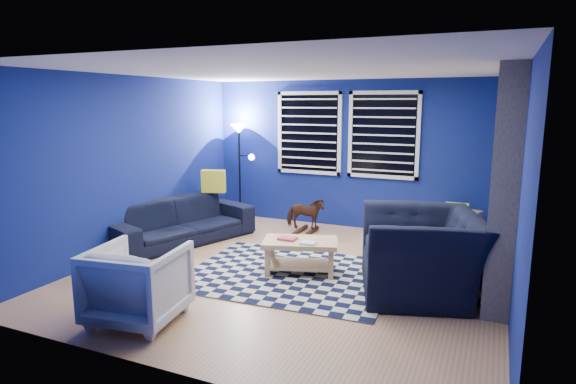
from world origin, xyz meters
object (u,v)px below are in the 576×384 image
(tv, at_px, (511,155))
(sofa, at_px, (180,221))
(cabinet, at_px, (455,226))
(armchair_big, at_px, (421,253))
(coffee_table, at_px, (300,249))
(rocking_horse, at_px, (305,214))
(armchair_bent, at_px, (138,284))
(floor_lamp, at_px, (240,142))

(tv, xyz_separation_m, sofa, (-4.55, -1.47, -1.07))
(tv, xyz_separation_m, cabinet, (-0.67, 0.13, -1.12))
(armchair_big, distance_m, coffee_table, 1.47)
(tv, height_order, rocking_horse, tv)
(sofa, distance_m, rocking_horse, 2.00)
(armchair_bent, relative_size, rocking_horse, 1.36)
(coffee_table, bearing_deg, armchair_bent, -116.94)
(rocking_horse, bearing_deg, tv, -101.26)
(armchair_bent, distance_m, rocking_horse, 3.66)
(coffee_table, relative_size, cabinet, 1.39)
(armchair_big, bearing_deg, floor_lamp, -139.38)
(sofa, xyz_separation_m, cabinet, (3.87, 1.60, -0.06))
(sofa, xyz_separation_m, armchair_big, (3.67, -0.54, 0.13))
(armchair_bent, bearing_deg, coffee_table, -125.31)
(sofa, height_order, floor_lamp, floor_lamp)
(tv, distance_m, floor_lamp, 4.45)
(tv, bearing_deg, cabinet, 169.01)
(armchair_bent, height_order, cabinet, armchair_bent)
(floor_lamp, bearing_deg, armchair_big, -32.28)
(sofa, relative_size, armchair_bent, 2.71)
(sofa, distance_m, cabinet, 4.19)
(rocking_horse, bearing_deg, armchair_bent, 159.82)
(sofa, relative_size, floor_lamp, 1.32)
(armchair_bent, relative_size, coffee_table, 0.82)
(rocking_horse, distance_m, floor_lamp, 1.88)
(armchair_big, height_order, rocking_horse, armchair_big)
(armchair_big, xyz_separation_m, armchair_bent, (-2.41, -1.86, -0.08))
(rocking_horse, height_order, coffee_table, rocking_horse)
(armchair_big, relative_size, coffee_table, 1.37)
(armchair_big, distance_m, rocking_horse, 2.77)
(armchair_bent, xyz_separation_m, cabinet, (2.61, 4.00, -0.11))
(coffee_table, bearing_deg, sofa, 166.43)
(sofa, distance_m, coffee_table, 2.27)
(tv, bearing_deg, armchair_big, -113.52)
(cabinet, bearing_deg, rocking_horse, -152.31)
(tv, bearing_deg, rocking_horse, -175.83)
(rocking_horse, height_order, cabinet, cabinet)
(armchair_big, distance_m, floor_lamp, 4.33)
(armchair_bent, bearing_deg, floor_lamp, -82.66)
(armchair_bent, bearing_deg, sofa, -70.69)
(sofa, bearing_deg, armchair_bent, -132.41)
(coffee_table, height_order, floor_lamp, floor_lamp)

